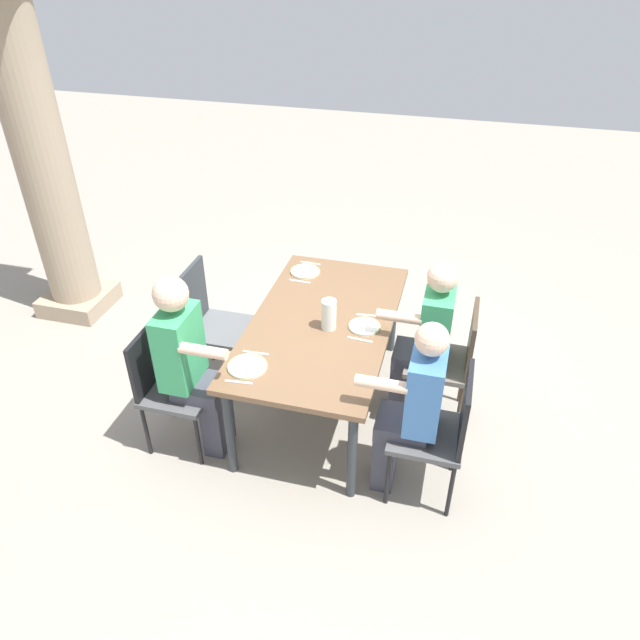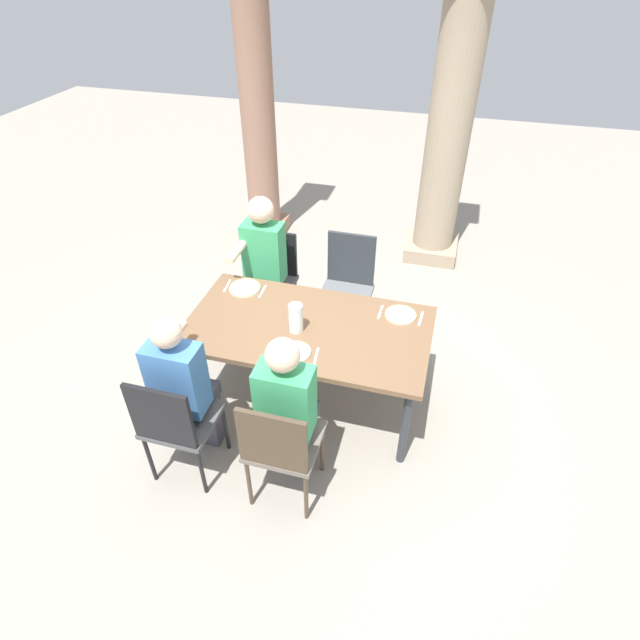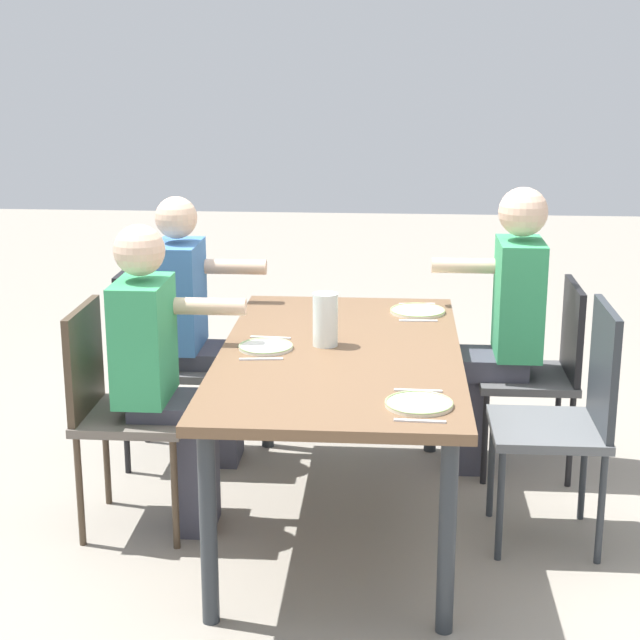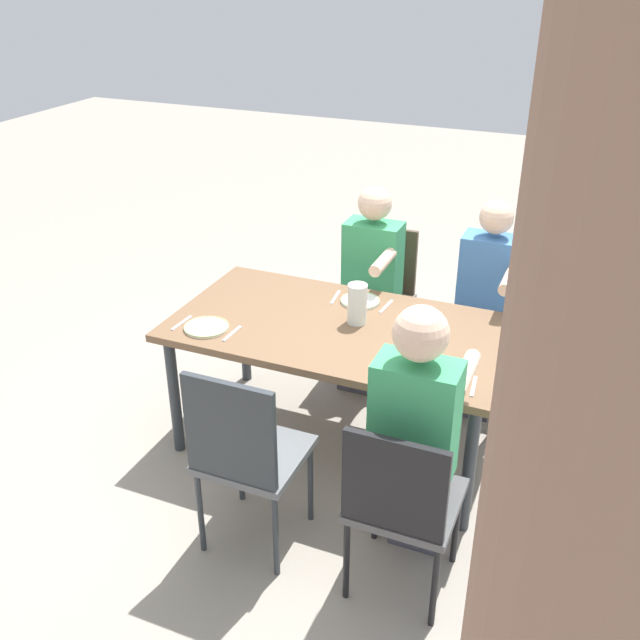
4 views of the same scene
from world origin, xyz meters
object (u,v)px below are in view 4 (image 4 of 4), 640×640
object	(u,v)px
chair_mid_south	(378,290)
water_pitcher	(357,306)
diner_man_white	(418,433)
plate_1	(361,301)
chair_mid_north	(245,451)
diner_woman_green	(369,283)
diner_guest_third	(485,303)
plate_0	(441,378)
chair_west_south	(489,310)
dining_table	(340,337)
plate_2	(206,327)
chair_west_north	(401,500)

from	to	relation	value
chair_mid_south	water_pitcher	bearing A→B (deg)	100.67
diner_man_white	plate_1	distance (m)	1.19
chair_mid_north	diner_woman_green	xyz separation A→B (m)	(-0.00, -1.62, 0.12)
diner_guest_third	plate_0	bearing A→B (deg)	89.69
chair_west_south	chair_mid_south	size ratio (longest dim) A/B	1.00
dining_table	plate_2	xyz separation A→B (m)	(0.63, 0.30, 0.08)
chair_west_south	diner_woman_green	distance (m)	0.74
dining_table	diner_guest_third	bearing A→B (deg)	-130.97
dining_table	plate_0	xyz separation A→B (m)	(-0.62, 0.32, 0.08)
chair_mid_north	diner_guest_third	bearing A→B (deg)	-113.72
diner_woman_green	plate_2	distance (m)	1.15
chair_mid_north	diner_guest_third	distance (m)	1.77
chair_mid_north	diner_man_white	distance (m)	0.76
dining_table	diner_man_white	bearing A→B (deg)	131.13
chair_mid_south	plate_2	size ratio (longest dim) A/B	3.99
chair_west_north	diner_guest_third	bearing A→B (deg)	-90.11
diner_man_white	plate_2	size ratio (longest dim) A/B	5.68
chair_mid_south	chair_west_north	bearing A→B (deg)	111.48
dining_table	water_pitcher	world-z (taller)	water_pitcher
chair_mid_north	diner_guest_third	xyz separation A→B (m)	(-0.71, -1.62, 0.12)
dining_table	diner_guest_third	world-z (taller)	diner_guest_third
dining_table	chair_mid_south	distance (m)	0.92
chair_mid_north	diner_man_white	xyz separation A→B (m)	(-0.71, -0.20, 0.16)
chair_west_south	dining_table	bearing A→B (deg)	55.62
chair_mid_north	chair_west_north	bearing A→B (deg)	-179.58
dining_table	chair_mid_north	xyz separation A→B (m)	(0.09, 0.91, -0.13)
plate_0	plate_1	size ratio (longest dim) A/B	1.14
plate_1	chair_mid_north	bearing A→B (deg)	85.58
dining_table	chair_west_north	distance (m)	1.10
chair_west_south	diner_man_white	bearing A→B (deg)	90.10
dining_table	diner_man_white	distance (m)	0.94
dining_table	diner_guest_third	size ratio (longest dim) A/B	1.39
chair_mid_south	chair_west_south	bearing A→B (deg)	-179.86
chair_west_north	plate_0	world-z (taller)	chair_west_north
dining_table	plate_1	world-z (taller)	plate_1
plate_0	plate_1	xyz separation A→B (m)	(0.61, -0.62, 0.00)
chair_west_south	chair_west_north	bearing A→B (deg)	90.00
chair_mid_north	plate_2	distance (m)	0.83
diner_guest_third	water_pitcher	distance (m)	0.87
diner_woman_green	chair_west_south	bearing A→B (deg)	-164.67
diner_guest_third	water_pitcher	world-z (taller)	diner_guest_third
plate_0	water_pitcher	size ratio (longest dim) A/B	1.15
diner_woman_green	plate_0	world-z (taller)	diner_woman_green
chair_west_south	diner_man_white	xyz separation A→B (m)	(-0.00, 1.61, 0.18)
plate_1	plate_2	bearing A→B (deg)	43.75
chair_west_south	chair_mid_north	bearing A→B (deg)	68.59
diner_woman_green	water_pitcher	size ratio (longest dim) A/B	5.82
chair_west_south	chair_mid_north	xyz separation A→B (m)	(0.71, 1.81, 0.02)
dining_table	water_pitcher	distance (m)	0.19
chair_mid_south	plate_1	distance (m)	0.64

